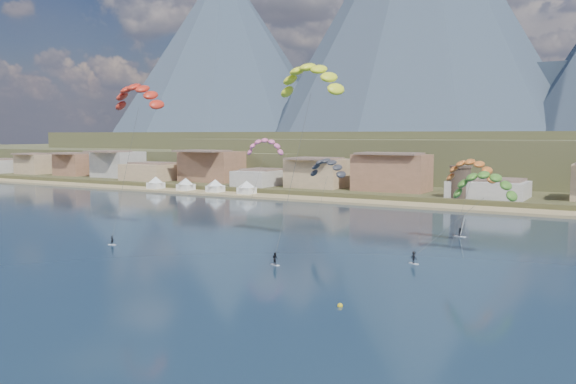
{
  "coord_description": "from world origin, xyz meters",
  "views": [
    {
      "loc": [
        46.76,
        -47.89,
        18.69
      ],
      "look_at": [
        0.0,
        32.0,
        10.0
      ],
      "focal_mm": 38.0,
      "sensor_mm": 36.0,
      "label": 1
    }
  ],
  "objects_px": {
    "kitesurfer_yellow": "(311,75)",
    "kitesurfer_green": "(484,182)",
    "kitesurfer_red": "(138,93)",
    "windsurfer": "(461,230)",
    "buoy": "(340,306)",
    "watchtower": "(460,182)"
  },
  "relations": [
    {
      "from": "watchtower",
      "to": "buoy",
      "type": "bearing_deg",
      "value": -82.34
    },
    {
      "from": "kitesurfer_green",
      "to": "kitesurfer_red",
      "type": "bearing_deg",
      "value": -170.56
    },
    {
      "from": "watchtower",
      "to": "kitesurfer_yellow",
      "type": "relative_size",
      "value": 0.27
    },
    {
      "from": "kitesurfer_green",
      "to": "watchtower",
      "type": "bearing_deg",
      "value": 107.28
    },
    {
      "from": "kitesurfer_red",
      "to": "watchtower",
      "type": "bearing_deg",
      "value": 62.34
    },
    {
      "from": "watchtower",
      "to": "kitesurfer_yellow",
      "type": "xyz_separation_m",
      "value": [
        -5.46,
        -73.93,
        21.91
      ]
    },
    {
      "from": "windsurfer",
      "to": "kitesurfer_green",
      "type": "bearing_deg",
      "value": -65.66
    },
    {
      "from": "kitesurfer_green",
      "to": "buoy",
      "type": "relative_size",
      "value": 27.74
    },
    {
      "from": "buoy",
      "to": "kitesurfer_yellow",
      "type": "bearing_deg",
      "value": 123.66
    },
    {
      "from": "watchtower",
      "to": "windsurfer",
      "type": "height_order",
      "value": "watchtower"
    },
    {
      "from": "kitesurfer_yellow",
      "to": "buoy",
      "type": "xyz_separation_m",
      "value": [
        19.3,
        -28.98,
        -28.17
      ]
    },
    {
      "from": "buoy",
      "to": "watchtower",
      "type": "bearing_deg",
      "value": 97.66
    },
    {
      "from": "kitesurfer_red",
      "to": "kitesurfer_green",
      "type": "bearing_deg",
      "value": 9.44
    },
    {
      "from": "kitesurfer_green",
      "to": "windsurfer",
      "type": "height_order",
      "value": "kitesurfer_green"
    },
    {
      "from": "kitesurfer_red",
      "to": "windsurfer",
      "type": "distance_m",
      "value": 65.05
    },
    {
      "from": "watchtower",
      "to": "kitesurfer_red",
      "type": "relative_size",
      "value": 0.29
    },
    {
      "from": "kitesurfer_green",
      "to": "buoy",
      "type": "bearing_deg",
      "value": -100.9
    },
    {
      "from": "kitesurfer_yellow",
      "to": "windsurfer",
      "type": "xyz_separation_m",
      "value": [
        18.73,
        23.72,
        -27.04
      ]
    },
    {
      "from": "kitesurfer_red",
      "to": "windsurfer",
      "type": "height_order",
      "value": "kitesurfer_red"
    },
    {
      "from": "kitesurfer_red",
      "to": "buoy",
      "type": "bearing_deg",
      "value": -25.57
    },
    {
      "from": "windsurfer",
      "to": "buoy",
      "type": "height_order",
      "value": "windsurfer"
    },
    {
      "from": "kitesurfer_yellow",
      "to": "kitesurfer_green",
      "type": "distance_m",
      "value": 31.91
    }
  ]
}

